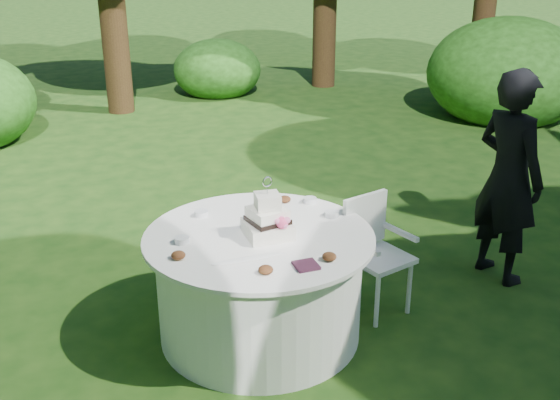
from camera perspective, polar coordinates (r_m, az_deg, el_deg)
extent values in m
plane|color=#173D10|center=(4.77, -1.73, -11.44)|extent=(80.00, 80.00, 0.00)
cube|color=#451D31|center=(3.98, 2.28, -5.71)|extent=(0.14, 0.14, 0.02)
ellipsoid|color=white|center=(4.07, -2.78, -5.13)|extent=(0.48, 0.07, 0.01)
imported|color=black|center=(5.47, 19.27, 1.89)|extent=(0.51, 0.69, 1.73)
cylinder|color=white|center=(4.58, -1.78, -7.57)|extent=(1.40, 1.40, 0.74)
cylinder|color=white|center=(4.40, -1.84, -3.21)|extent=(1.56, 1.56, 0.03)
cube|color=white|center=(4.36, -1.08, -2.53)|extent=(0.30, 0.30, 0.10)
cube|color=white|center=(4.32, -1.09, -1.32)|extent=(0.26, 0.26, 0.10)
cube|color=beige|center=(4.28, -1.09, -0.09)|extent=(0.17, 0.17, 0.10)
cube|color=black|center=(4.33, -1.08, -1.74)|extent=(0.28, 0.28, 0.03)
sphere|color=#E84479|center=(4.24, 0.19, -2.02)|extent=(0.08, 0.08, 0.08)
cylinder|color=silver|center=(4.25, -1.10, 0.85)|extent=(0.01, 0.01, 0.05)
torus|color=silver|center=(4.23, -1.11, 1.61)|extent=(0.07, 0.02, 0.07)
cube|color=white|center=(4.87, 8.67, -5.02)|extent=(0.49, 0.49, 0.04)
cube|color=white|center=(4.88, 7.37, -1.74)|extent=(0.40, 0.14, 0.40)
cylinder|color=white|center=(4.77, 8.45, -8.72)|extent=(0.03, 0.03, 0.42)
cylinder|color=silver|center=(4.98, 11.18, -7.54)|extent=(0.03, 0.03, 0.42)
cylinder|color=white|center=(4.98, 5.87, -7.21)|extent=(0.03, 0.03, 0.42)
cylinder|color=silver|center=(5.18, 8.59, -6.15)|extent=(0.03, 0.03, 0.42)
cube|color=silver|center=(4.68, 7.09, -3.91)|extent=(0.13, 0.36, 0.03)
cube|color=white|center=(4.92, 10.39, -2.75)|extent=(0.13, 0.36, 0.03)
cylinder|color=silver|center=(4.32, -8.53, -3.47)|extent=(0.10, 0.10, 0.04)
cylinder|color=silver|center=(4.91, 2.63, -0.03)|extent=(0.10, 0.10, 0.04)
cylinder|color=silver|center=(4.71, -6.86, -1.17)|extent=(0.10, 0.10, 0.04)
cylinder|color=silver|center=(4.68, 4.50, -1.22)|extent=(0.10, 0.10, 0.04)
ellipsoid|color=#562D16|center=(3.90, -1.25, -6.08)|extent=(0.09, 0.09, 0.05)
ellipsoid|color=#562D16|center=(4.92, 0.43, 0.08)|extent=(0.09, 0.09, 0.05)
ellipsoid|color=#562D16|center=(4.11, -8.84, -4.76)|extent=(0.09, 0.09, 0.05)
ellipsoid|color=#562D16|center=(4.06, 4.32, -4.93)|extent=(0.09, 0.09, 0.05)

